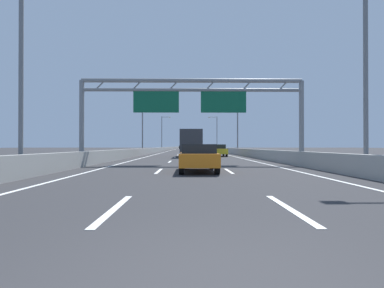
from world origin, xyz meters
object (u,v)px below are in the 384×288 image
Objects in this scene: sign_gantry at (192,99)px; streetlamp_left_mid at (144,121)px; red_car at (199,147)px; yellow_car at (219,150)px; streetlamp_right_far at (216,131)px; streetlamp_right_near at (360,55)px; streetlamp_right_mid at (236,121)px; box_truck at (191,142)px; black_car at (181,147)px; orange_car at (198,157)px; streetlamp_left_near at (26,54)px; blue_car at (205,148)px; streetlamp_left_far at (163,131)px.

streetlamp_left_mid is at bearing 106.29° from sign_gantry.
yellow_car is at bearing -90.13° from red_car.
streetlamp_right_near is at bearing -90.00° from streetlamp_right_far.
streetlamp_right_mid is at bearing 0.00° from streetlamp_left_mid.
yellow_car is 3.97m from box_truck.
streetlamp_left_mid is at bearing 135.62° from yellow_car.
black_car is (-7.54, 28.38, 0.01)m from red_car.
streetlamp_right_far is 2.26× the size of orange_car.
black_car is at bearing 88.30° from streetlamp_left_near.
sign_gantry is 15.62m from yellow_car.
streetlamp_right_near is at bearing 0.00° from streetlamp_left_near.
red_car is at bearing 89.88° from blue_car.
streetlamp_right_near reaches higher than orange_car.
yellow_car is (11.01, 23.52, -4.65)m from streetlamp_left_near.
black_car is at bearing 87.65° from streetlamp_left_mid.
yellow_car reaches higher than blue_car.
streetlamp_left_mid is at bearing 180.00° from streetlamp_right_mid.
box_truck is at bearing -80.88° from streetlamp_left_far.
streetlamp_left_mid is at bearing -92.35° from black_car.
box_truck is (-3.69, -72.61, 0.99)m from red_car.
streetlamp_left_far reaches higher than box_truck.
sign_gantry is 1.77× the size of streetlamp_right_mid.
streetlamp_left_near is 26.38m from yellow_car.
streetlamp_right_near reaches higher than yellow_car.
streetlamp_right_far is 2.10× the size of red_car.
streetlamp_right_far reaches higher than blue_car.
blue_car is (-0.08, -40.02, -0.01)m from red_car.
blue_car is 32.80m from box_truck.
streetlamp_left_far is 54.70m from black_car.
orange_car is (7.68, 1.71, -4.67)m from streetlamp_left_near.
red_car is at bearing -75.13° from black_car.
streetlamp_left_near is 2.10× the size of red_car.
streetlamp_right_far is 67.43m from orange_car.
sign_gantry is 3.84× the size of blue_car.
red_car is at bearing 92.27° from streetlamp_right_near.
black_car is at bearing 91.91° from orange_car.
sign_gantry is 8.26m from orange_car.
streetlamp_left_near is 1.25× the size of box_truck.
streetlamp_right_near reaches higher than sign_gantry.
yellow_car is at bearing -94.97° from streetlamp_right_far.
sign_gantry is 4.01× the size of orange_car.
orange_car is at bearing -92.15° from red_car.
streetlamp_left_mid is 37.40m from streetlamp_right_far.
streetlamp_left_mid is 1.00× the size of streetlamp_left_far.
streetlamp_left_far is (-14.93, 68.59, 0.00)m from streetlamp_right_near.
sign_gantry is at bearing 130.21° from streetlamp_right_near.
black_car is at bearing 101.73° from streetlamp_right_far.
red_car is at bearing 87.85° from orange_car.
yellow_car is at bearing 64.90° from streetlamp_left_near.
sign_gantry is 11.59m from streetlamp_left_near.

